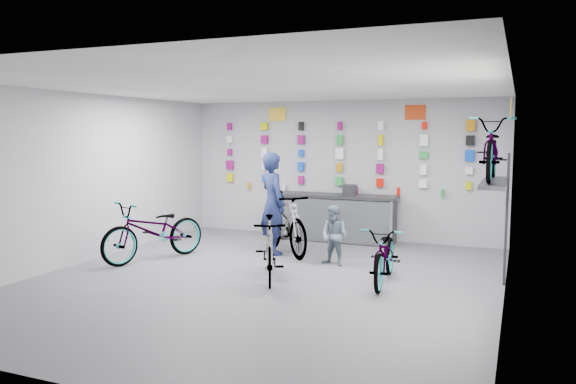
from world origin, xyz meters
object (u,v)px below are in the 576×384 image
at_px(bike_left, 154,230).
at_px(bike_service, 285,223).
at_px(bike_center, 270,249).
at_px(customer, 334,236).
at_px(bike_right, 386,254).
at_px(clerk, 273,203).
at_px(counter, 333,218).

height_order(bike_left, bike_service, bike_service).
distance_m(bike_left, bike_center, 2.53).
bearing_deg(customer, bike_left, -150.68).
relative_size(bike_right, customer, 1.65).
distance_m(bike_left, customer, 3.24).
relative_size(bike_service, clerk, 1.03).
bearing_deg(customer, bike_service, 168.33).
bearing_deg(clerk, counter, -70.93).
relative_size(counter, customer, 2.57).
relative_size(bike_center, bike_right, 0.96).
xyz_separation_m(bike_left, customer, (3.12, 0.87, -0.02)).
relative_size(bike_left, bike_right, 1.20).
height_order(counter, bike_center, counter).
height_order(bike_left, clerk, clerk).
bearing_deg(counter, bike_center, -88.74).
distance_m(clerk, customer, 1.52).
xyz_separation_m(bike_center, customer, (0.63, 1.34, 0.03)).
distance_m(bike_right, clerk, 2.84).
height_order(counter, bike_service, bike_service).
height_order(counter, bike_left, bike_left).
xyz_separation_m(bike_right, customer, (-1.09, 0.84, 0.07)).
bearing_deg(counter, bike_left, -128.77).
bearing_deg(bike_service, clerk, 153.17).
xyz_separation_m(bike_left, bike_center, (2.49, -0.46, -0.05)).
xyz_separation_m(bike_service, customer, (1.16, -0.55, -0.07)).
distance_m(counter, clerk, 1.85).
xyz_separation_m(counter, bike_right, (1.79, -2.97, -0.03)).
distance_m(counter, bike_left, 3.86).
bearing_deg(customer, counter, 121.99).
distance_m(counter, customer, 2.25).
bearing_deg(counter, customer, -71.70).
height_order(bike_center, customer, customer).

